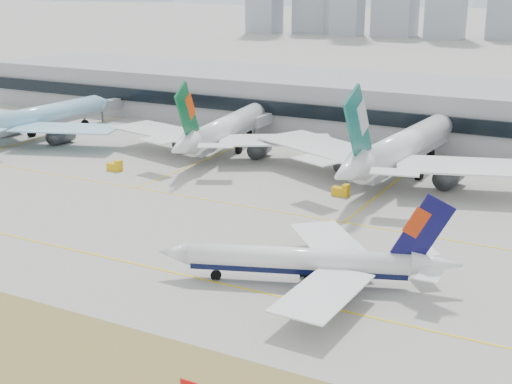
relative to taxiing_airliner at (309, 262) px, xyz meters
The scene contains 9 objects.
ground 25.55m from the taxiing_airliner, behind, with size 3000.00×3000.00×0.00m, color gray.
taxiing_airliner is the anchor object (origin of this frame).
widebody_korean 123.20m from the taxiing_airliner, 153.02° to the left, with size 61.89×60.54×22.08m.
widebody_eva 85.64m from the taxiing_airliner, 129.16° to the left, with size 61.90×61.10×22.27m.
widebody_cathay 64.87m from the taxiing_airliner, 95.11° to the left, with size 70.95×69.55×25.34m.
terminal 116.75m from the taxiing_airliner, 102.50° to the left, with size 280.00×43.10×15.00m.
hold_sign_right 33.04m from the taxiing_airliner, 90.17° to the right, with size 2.20×0.15×1.35m.
gse_b 78.15m from the taxiing_airliner, 150.41° to the left, with size 3.55×2.00×2.60m.
gse_c 46.78m from the taxiing_airliner, 105.49° to the left, with size 3.55×2.00×2.60m.
Camera 1 is at (64.88, -90.41, 44.85)m, focal length 50.00 mm.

